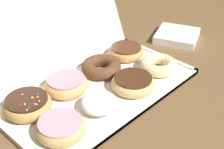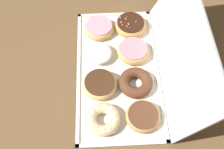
# 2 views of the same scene
# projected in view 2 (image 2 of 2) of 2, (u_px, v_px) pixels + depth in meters

# --- Properties ---
(ground_plane) EXTENTS (3.00, 3.00, 0.00)m
(ground_plane) POSITION_uv_depth(u_px,v_px,m) (118.00, 72.00, 0.92)
(ground_plane) COLOR brown
(donut_box) EXTENTS (0.54, 0.29, 0.01)m
(donut_box) POSITION_uv_depth(u_px,v_px,m) (118.00, 71.00, 0.92)
(donut_box) COLOR silver
(donut_box) RESTS_ON ground
(box_lid_open) EXTENTS (0.54, 0.11, 0.25)m
(box_lid_open) POSITION_uv_depth(u_px,v_px,m) (180.00, 49.00, 0.82)
(box_lid_open) COLOR silver
(box_lid_open) RESTS_ON ground
(pink_frosted_donut_0) EXTENTS (0.11, 0.11, 0.04)m
(pink_frosted_donut_0) POSITION_uv_depth(u_px,v_px,m) (99.00, 28.00, 0.98)
(pink_frosted_donut_0) COLOR tan
(pink_frosted_donut_0) RESTS_ON donut_box
(powdered_filled_donut_1) EXTENTS (0.09, 0.09, 0.04)m
(powdered_filled_donut_1) POSITION_uv_depth(u_px,v_px,m) (100.00, 53.00, 0.92)
(powdered_filled_donut_1) COLOR white
(powdered_filled_donut_1) RESTS_ON donut_box
(chocolate_frosted_donut_2) EXTENTS (0.12, 0.12, 0.04)m
(chocolate_frosted_donut_2) POSITION_uv_depth(u_px,v_px,m) (100.00, 84.00, 0.86)
(chocolate_frosted_donut_2) COLOR #E5B770
(chocolate_frosted_donut_2) RESTS_ON donut_box
(cruller_donut_3) EXTENTS (0.11, 0.11, 0.04)m
(cruller_donut_3) POSITION_uv_depth(u_px,v_px,m) (103.00, 119.00, 0.80)
(cruller_donut_3) COLOR beige
(cruller_donut_3) RESTS_ON donut_box
(sprinkle_donut_4) EXTENTS (0.12, 0.12, 0.04)m
(sprinkle_donut_4) POSITION_uv_depth(u_px,v_px,m) (130.00, 25.00, 0.99)
(sprinkle_donut_4) COLOR tan
(sprinkle_donut_4) RESTS_ON donut_box
(pink_frosted_donut_5) EXTENTS (0.12, 0.12, 0.04)m
(pink_frosted_donut_5) POSITION_uv_depth(u_px,v_px,m) (133.00, 51.00, 0.93)
(pink_frosted_donut_5) COLOR tan
(pink_frosted_donut_5) RESTS_ON donut_box
(chocolate_cake_ring_donut_6) EXTENTS (0.12, 0.12, 0.04)m
(chocolate_cake_ring_donut_6) POSITION_uv_depth(u_px,v_px,m) (136.00, 83.00, 0.87)
(chocolate_cake_ring_donut_6) COLOR #59331E
(chocolate_cake_ring_donut_6) RESTS_ON donut_box
(chocolate_frosted_donut_7) EXTENTS (0.11, 0.11, 0.03)m
(chocolate_frosted_donut_7) POSITION_uv_depth(u_px,v_px,m) (143.00, 116.00, 0.81)
(chocolate_frosted_donut_7) COLOR tan
(chocolate_frosted_donut_7) RESTS_ON donut_box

